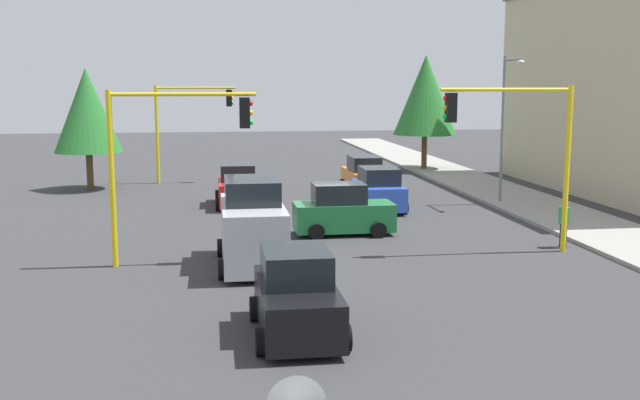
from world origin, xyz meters
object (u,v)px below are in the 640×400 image
at_px(pedestrian_crossing, 564,222).
at_px(street_lamp_curbside, 506,113).
at_px(traffic_signal_near_right, 170,142).
at_px(car_green, 342,211).
at_px(traffic_signal_near_left, 518,135).
at_px(car_red, 238,187).
at_px(car_blue, 378,191).
at_px(car_black, 297,297).
at_px(tree_opposite_side, 87,111).
at_px(delivery_van_silver, 253,226).
at_px(tree_roadside_far, 425,95).
at_px(traffic_signal_far_right, 189,114).
at_px(car_orange, 363,176).

bearing_deg(pedestrian_crossing, street_lamp_curbside, 171.07).
distance_m(traffic_signal_near_right, car_green, 7.95).
bearing_deg(traffic_signal_near_left, car_red, -141.83).
relative_size(car_blue, pedestrian_crossing, 2.33).
relative_size(traffic_signal_near_right, car_black, 1.44).
height_order(traffic_signal_near_left, street_lamp_curbside, street_lamp_curbside).
bearing_deg(tree_opposite_side, delivery_van_silver, 22.84).
xyz_separation_m(tree_roadside_far, car_blue, (14.80, -6.45, -4.06)).
height_order(traffic_signal_near_left, traffic_signal_near_right, traffic_signal_near_left).
relative_size(car_red, pedestrian_crossing, 2.40).
height_order(traffic_signal_far_right, car_blue, traffic_signal_far_right).
bearing_deg(traffic_signal_far_right, car_blue, 38.98).
bearing_deg(traffic_signal_near_right, pedestrian_crossing, 92.47).
bearing_deg(car_black, traffic_signal_far_right, -173.43).
bearing_deg(car_black, tree_roadside_far, 158.88).
bearing_deg(car_black, traffic_signal_near_right, -156.56).
bearing_deg(car_orange, car_green, -15.82).
bearing_deg(traffic_signal_far_right, street_lamp_curbside, 55.09).
relative_size(car_orange, car_green, 1.10).
distance_m(delivery_van_silver, car_orange, 16.41).
distance_m(traffic_signal_near_right, car_orange, 17.37).
xyz_separation_m(traffic_signal_far_right, car_orange, (5.54, 9.14, -3.08)).
xyz_separation_m(traffic_signal_near_right, car_red, (-11.37, 2.43, -3.03)).
distance_m(traffic_signal_near_right, car_black, 8.41).
bearing_deg(car_red, traffic_signal_near_right, -12.08).
distance_m(street_lamp_curbside, car_green, 10.93).
bearing_deg(car_black, tree_opposite_side, -161.47).
relative_size(traffic_signal_far_right, car_red, 1.38).
relative_size(traffic_signal_near_left, tree_opposite_side, 0.87).
relative_size(traffic_signal_near_right, car_green, 1.47).
height_order(street_lamp_curbside, car_red, street_lamp_curbside).
relative_size(tree_opposite_side, car_green, 1.73).
xyz_separation_m(traffic_signal_far_right, pedestrian_crossing, (19.42, 13.47, -3.07)).
xyz_separation_m(tree_opposite_side, car_green, (14.00, 11.48, -3.39)).
bearing_deg(car_black, delivery_van_silver, -174.54).
distance_m(tree_opposite_side, car_orange, 15.26).
distance_m(traffic_signal_near_right, car_red, 12.02).
xyz_separation_m(traffic_signal_near_left, traffic_signal_near_right, (0.00, -11.37, -0.09)).
height_order(traffic_signal_near_left, tree_opposite_side, tree_opposite_side).
bearing_deg(car_black, traffic_signal_near_left, 131.11).
height_order(street_lamp_curbside, delivery_van_silver, street_lamp_curbside).
xyz_separation_m(car_blue, car_red, (-2.17, -6.29, 0.00)).
bearing_deg(traffic_signal_near_left, car_blue, -163.95).
height_order(street_lamp_curbside, car_orange, street_lamp_curbside).
xyz_separation_m(tree_opposite_side, pedestrian_crossing, (17.42, 18.78, -3.37)).
bearing_deg(car_blue, car_green, -26.27).
bearing_deg(traffic_signal_near_right, car_black, 23.44).
distance_m(tree_roadside_far, car_orange, 12.00).
height_order(street_lamp_curbside, tree_opposite_side, street_lamp_curbside).
bearing_deg(delivery_van_silver, traffic_signal_near_left, 93.50).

